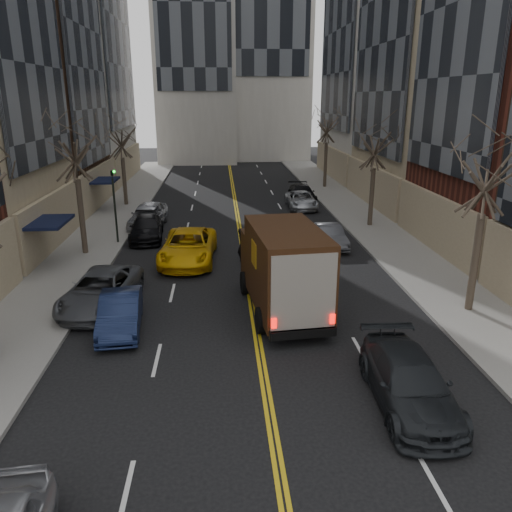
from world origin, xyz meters
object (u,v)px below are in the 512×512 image
(ups_truck, at_px, (283,269))
(pedestrian, at_px, (242,246))
(taxi, at_px, (188,247))
(observer_sedan, at_px, (409,382))

(ups_truck, xyz_separation_m, pedestrian, (-1.36, 6.39, -0.89))
(ups_truck, relative_size, taxi, 1.16)
(ups_truck, height_order, pedestrian, ups_truck)
(ups_truck, bearing_deg, taxi, 115.84)
(ups_truck, distance_m, taxi, 8.07)
(pedestrian, bearing_deg, ups_truck, -178.60)
(observer_sedan, relative_size, taxi, 0.85)
(observer_sedan, bearing_deg, ups_truck, 114.39)
(observer_sedan, bearing_deg, taxi, 119.19)
(observer_sedan, height_order, taxi, taxi)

